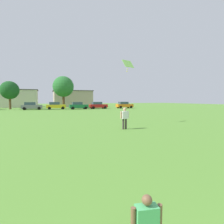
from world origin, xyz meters
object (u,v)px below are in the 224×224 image
Objects in this scene: tree_center at (10,90)px; child_kite_flyer at (147,222)px; parked_car_orange_4 at (124,105)px; tree_far_right at (63,87)px; parked_car_yellow_1 at (56,106)px; parked_car_green_2 at (78,106)px; adult_bystander at (125,116)px; parked_car_gray_0 at (31,106)px; kite at (128,64)px; parked_car_red_3 at (98,105)px.

child_kite_flyer is at bearing -79.27° from tree_center.
tree_far_right is (-14.83, 4.68, 4.65)m from parked_car_orange_4.
parked_car_orange_4 is 16.23m from tree_far_right.
child_kite_flyer is at bearing -91.66° from parked_car_yellow_1.
adult_bystander is at bearing -93.55° from parked_car_green_2.
parked_car_yellow_1 is at bearing 84.57° from adult_bystander.
parked_car_gray_0 and parked_car_green_2 have the same top height.
parked_car_gray_0 is (-8.21, 31.11, -0.10)m from adult_bystander.
tree_center reaches higher than adult_bystander.
tree_far_right is at bearing 94.87° from child_kite_flyer.
parked_car_orange_4 is at bearing 3.26° from parked_car_green_2.
tree_far_right is at bearing -0.75° from tree_center.
tree_center is at bearing 114.13° from kite.
parked_car_yellow_1 is (1.20, 41.46, 0.30)m from child_kite_flyer.
parked_car_gray_0 is at bearing 109.12° from kite.
kite is at bearing -90.54° from parked_car_green_2.
kite is 28.32m from parked_car_red_3.
parked_car_yellow_1 and parked_car_green_2 have the same top height.
parked_car_green_2 is 0.66× the size of tree_center.
parked_car_yellow_1 is at bearing 1.45° from parked_car_gray_0.
parked_car_orange_4 is at bearing -10.20° from tree_center.
tree_far_right is at bearing 61.21° from parked_car_yellow_1.
parked_car_gray_0 is at bearing -178.55° from parked_car_yellow_1.
parked_car_yellow_1 is at bearing -118.79° from tree_far_right.
parked_car_orange_4 is (7.17, 0.28, 0.00)m from parked_car_red_3.
parked_car_gray_0 is (-3.86, 41.33, 0.30)m from child_kite_flyer.
child_kite_flyer is 11.11m from adult_bystander.
kite reaches higher than child_kite_flyer.
parked_car_green_2 is at bearing -14.99° from parked_car_yellow_1.
kite is 0.28× the size of parked_car_green_2.
tree_center is at bearing 159.60° from parked_car_green_2.
parked_car_red_3 is at bearing -177.73° from parked_car_orange_4.
tree_center reaches higher than parked_car_gray_0.
parked_car_yellow_1 and parked_car_red_3 have the same top height.
parked_car_yellow_1 is 1.00× the size of parked_car_orange_4.
parked_car_orange_4 is at bearing 66.12° from kite.
parked_car_gray_0 is 1.00× the size of parked_car_green_2.
adult_bystander is 0.20× the size of tree_far_right.
kite is 0.15× the size of tree_far_right.
tree_center is (-4.79, 4.31, 3.53)m from parked_car_gray_0.
tree_far_right is (-2.54, 32.44, 0.12)m from kite.
kite is at bearing -70.88° from parked_car_gray_0.
parked_car_orange_4 is at bearing -2.20° from parked_car_yellow_1.
parked_car_gray_0 is at bearing 173.13° from parked_car_green_2.
parked_car_green_2 reaches higher than adult_bystander.
child_kite_flyer is 42.00m from parked_car_red_3.
tree_far_right reaches higher than parked_car_green_2.
child_kite_flyer is at bearing -124.24° from adult_bystander.
adult_bystander is 0.37× the size of parked_car_orange_4.
parked_car_orange_4 is (17.04, -0.66, 0.00)m from parked_car_yellow_1.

